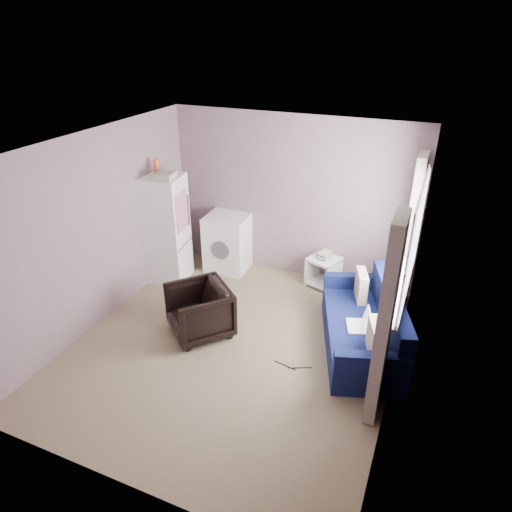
{
  "coord_description": "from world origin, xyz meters",
  "views": [
    {
      "loc": [
        2.03,
        -4.09,
        3.63
      ],
      "look_at": [
        0.05,
        0.6,
        1.0
      ],
      "focal_mm": 32.0,
      "sensor_mm": 36.0,
      "label": 1
    }
  ],
  "objects_px": {
    "fridge": "(166,229)",
    "sofa": "(365,329)",
    "washing_machine": "(228,241)",
    "side_table": "(324,269)",
    "armchair": "(199,309)"
  },
  "relations": [
    {
      "from": "armchair",
      "to": "washing_machine",
      "type": "bearing_deg",
      "value": 145.69
    },
    {
      "from": "armchair",
      "to": "fridge",
      "type": "relative_size",
      "value": 0.39
    },
    {
      "from": "fridge",
      "to": "washing_machine",
      "type": "relative_size",
      "value": 2.06
    },
    {
      "from": "washing_machine",
      "to": "sofa",
      "type": "height_order",
      "value": "washing_machine"
    },
    {
      "from": "fridge",
      "to": "sofa",
      "type": "distance_m",
      "value": 3.26
    },
    {
      "from": "fridge",
      "to": "sofa",
      "type": "xyz_separation_m",
      "value": [
        3.16,
        -0.58,
        -0.55
      ]
    },
    {
      "from": "fridge",
      "to": "washing_machine",
      "type": "height_order",
      "value": "fridge"
    },
    {
      "from": "sofa",
      "to": "washing_machine",
      "type": "bearing_deg",
      "value": 134.46
    },
    {
      "from": "armchair",
      "to": "side_table",
      "type": "bearing_deg",
      "value": 99.29
    },
    {
      "from": "washing_machine",
      "to": "sofa",
      "type": "relative_size",
      "value": 0.47
    },
    {
      "from": "fridge",
      "to": "sofa",
      "type": "bearing_deg",
      "value": -18.84
    },
    {
      "from": "fridge",
      "to": "side_table",
      "type": "relative_size",
      "value": 3.3
    },
    {
      "from": "fridge",
      "to": "side_table",
      "type": "bearing_deg",
      "value": 8.89
    },
    {
      "from": "washing_machine",
      "to": "fridge",
      "type": "bearing_deg",
      "value": -139.32
    },
    {
      "from": "side_table",
      "to": "sofa",
      "type": "relative_size",
      "value": 0.29
    }
  ]
}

